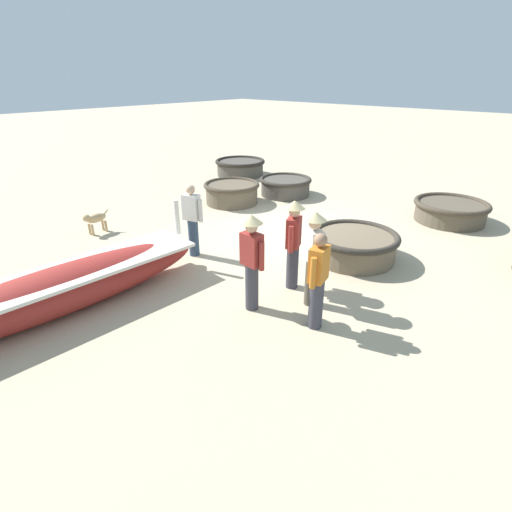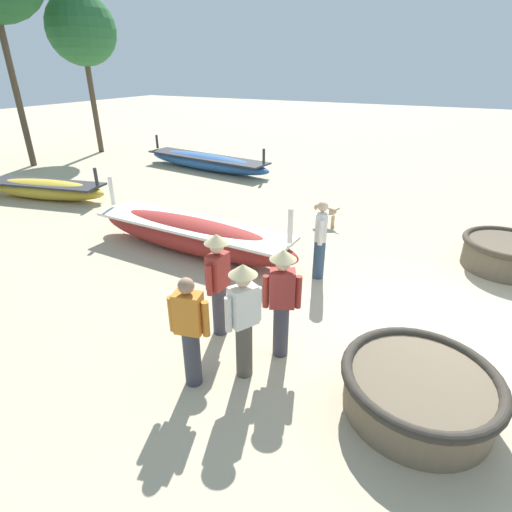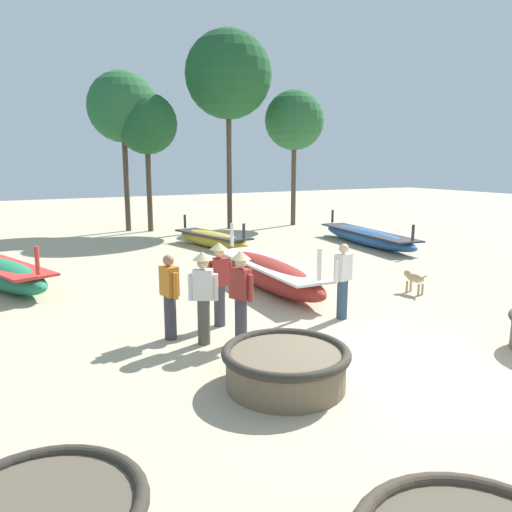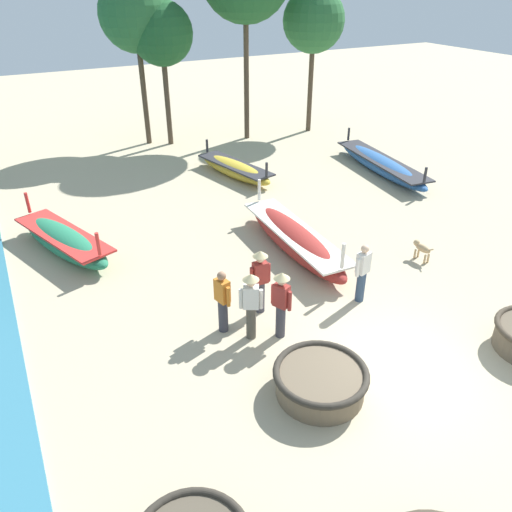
% 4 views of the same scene
% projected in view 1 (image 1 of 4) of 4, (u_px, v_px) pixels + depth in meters
% --- Properties ---
extents(ground_plane, '(80.00, 80.00, 0.00)m').
position_uv_depth(ground_plane, '(291.00, 234.00, 9.91)').
color(ground_plane, '#BCAD8C').
extents(coracle_front_left, '(1.86, 1.86, 0.59)m').
position_uv_depth(coracle_front_left, '(354.00, 245.00, 8.48)').
color(coracle_front_left, brown).
rests_on(coracle_front_left, ground).
extents(coracle_nearest, '(1.69, 1.69, 0.63)m').
position_uv_depth(coracle_nearest, '(232.00, 192.00, 12.12)').
color(coracle_nearest, brown).
rests_on(coracle_nearest, ground).
extents(coracle_beside_post, '(1.91, 1.91, 0.60)m').
position_uv_depth(coracle_beside_post, '(240.00, 167.00, 15.47)').
color(coracle_beside_post, '#4C473F').
rests_on(coracle_beside_post, ground).
extents(coracle_far_left, '(1.69, 1.69, 0.57)m').
position_uv_depth(coracle_far_left, '(285.00, 186.00, 12.94)').
color(coracle_far_left, '#4C473F').
rests_on(coracle_far_left, ground).
extents(coracle_center, '(1.91, 1.91, 0.55)m').
position_uv_depth(coracle_center, '(450.00, 210.00, 10.64)').
color(coracle_center, brown).
rests_on(coracle_center, ground).
extents(long_boat_red_hull, '(1.27, 5.19, 1.41)m').
position_uv_depth(long_boat_red_hull, '(61.00, 289.00, 6.58)').
color(long_boat_red_hull, maroon).
rests_on(long_boat_red_hull, ground).
extents(fisherman_crouching, '(0.29, 0.52, 1.57)m').
position_uv_depth(fisherman_crouching, '(318.00, 279.00, 5.95)').
color(fisherman_crouching, '#383842').
rests_on(fisherman_crouching, ground).
extents(fisherman_hauling, '(0.53, 0.36, 1.67)m').
position_uv_depth(fisherman_hauling, '(252.00, 257.00, 6.39)').
color(fisherman_hauling, '#383842').
rests_on(fisherman_hauling, ground).
extents(fisherman_by_coracle, '(0.36, 0.49, 1.67)m').
position_uv_depth(fisherman_by_coracle, '(293.00, 239.00, 7.07)').
color(fisherman_by_coracle, '#383842').
rests_on(fisherman_by_coracle, ground).
extents(fisherman_standing_right, '(0.51, 0.30, 1.57)m').
position_uv_depth(fisherman_standing_right, '(192.00, 219.00, 8.43)').
color(fisherman_standing_right, '#2D425B').
rests_on(fisherman_standing_right, ground).
extents(fisherman_with_hat, '(0.47, 0.36, 1.67)m').
position_uv_depth(fisherman_with_hat, '(313.00, 253.00, 6.52)').
color(fisherman_with_hat, '#4C473D').
rests_on(fisherman_with_hat, ground).
extents(dog, '(0.23, 0.69, 0.55)m').
position_uv_depth(dog, '(95.00, 219.00, 9.79)').
color(dog, tan).
rests_on(dog, ground).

